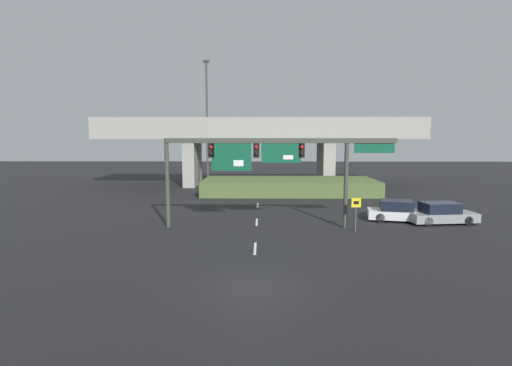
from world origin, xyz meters
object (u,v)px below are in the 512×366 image
at_px(highway_light_pole_near, 207,122).
at_px(parked_sedan_near_right, 398,211).
at_px(parked_sedan_mid_right, 441,214).
at_px(signal_gantry, 270,156).
at_px(speed_limit_sign, 356,209).

bearing_deg(highway_light_pole_near, parked_sedan_near_right, -47.25).
height_order(highway_light_pole_near, parked_sedan_near_right, highway_light_pole_near).
xyz_separation_m(highway_light_pole_near, parked_sedan_mid_right, (18.78, -18.18, -6.95)).
height_order(signal_gantry, parked_sedan_near_right, signal_gantry).
bearing_deg(signal_gantry, highway_light_pole_near, 108.95).
bearing_deg(speed_limit_sign, signal_gantry, 169.32).
xyz_separation_m(parked_sedan_near_right, parked_sedan_mid_right, (2.75, -0.83, 0.00)).
xyz_separation_m(signal_gantry, parked_sedan_mid_right, (12.03, 1.50, -4.12)).
distance_m(speed_limit_sign, parked_sedan_mid_right, 7.07).
relative_size(speed_limit_sign, parked_sedan_mid_right, 0.47).
bearing_deg(highway_light_pole_near, signal_gantry, -71.05).
distance_m(parked_sedan_near_right, parked_sedan_mid_right, 2.87).
bearing_deg(parked_sedan_mid_right, highway_light_pole_near, 129.33).
relative_size(parked_sedan_near_right, parked_sedan_mid_right, 0.94).
bearing_deg(signal_gantry, parked_sedan_mid_right, 7.11).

